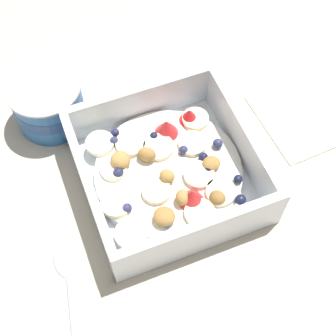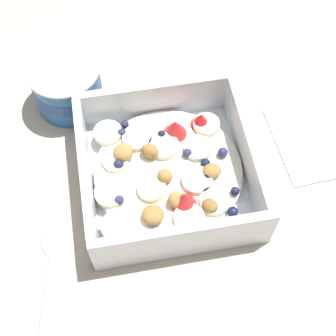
% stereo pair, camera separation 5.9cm
% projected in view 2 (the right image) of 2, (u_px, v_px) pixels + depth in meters
% --- Properties ---
extents(ground_plane, '(2.40, 2.40, 0.00)m').
position_uv_depth(ground_plane, '(167.00, 174.00, 0.62)').
color(ground_plane, beige).
extents(fruit_bowl, '(0.20, 0.20, 0.07)m').
position_uv_depth(fruit_bowl, '(168.00, 172.00, 0.60)').
color(fruit_bowl, white).
rests_on(fruit_bowl, ground).
extents(spoon, '(0.05, 0.17, 0.01)m').
position_uv_depth(spoon, '(50.00, 259.00, 0.56)').
color(spoon, silver).
rests_on(spoon, ground).
extents(yogurt_cup, '(0.09, 0.09, 0.07)m').
position_uv_depth(yogurt_cup, '(67.00, 86.00, 0.65)').
color(yogurt_cup, '#3370B7').
rests_on(yogurt_cup, ground).
extents(folded_napkin, '(0.13, 0.13, 0.01)m').
position_uv_depth(folded_napkin, '(322.00, 138.00, 0.64)').
color(folded_napkin, silver).
rests_on(folded_napkin, ground).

